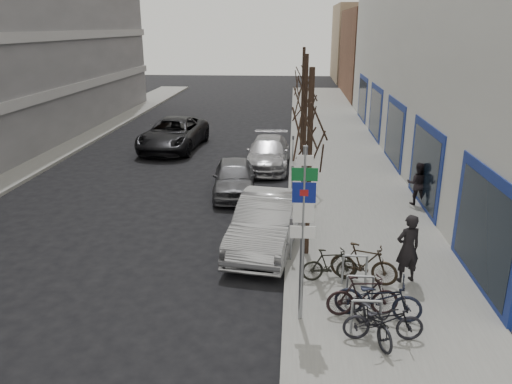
% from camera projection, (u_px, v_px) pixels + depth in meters
% --- Properties ---
extents(ground, '(120.00, 120.00, 0.00)m').
position_uv_depth(ground, '(197.00, 319.00, 11.68)').
color(ground, black).
rests_on(ground, ground).
extents(sidewalk_east, '(5.00, 70.00, 0.15)m').
position_uv_depth(sidewalk_east, '(348.00, 189.00, 20.79)').
color(sidewalk_east, slate).
rests_on(sidewalk_east, ground).
extents(brick_building_far, '(12.00, 14.00, 8.00)m').
position_uv_depth(brick_building_far, '(410.00, 54.00, 47.31)').
color(brick_building_far, brown).
rests_on(brick_building_far, ground).
extents(tan_building_far, '(13.00, 12.00, 9.00)m').
position_uv_depth(tan_building_far, '(388.00, 43.00, 61.30)').
color(tan_building_far, '#937A5B').
rests_on(tan_building_far, ground).
extents(highway_sign_pole, '(0.55, 0.10, 4.20)m').
position_uv_depth(highway_sign_pole, '(303.00, 225.00, 10.72)').
color(highway_sign_pole, gray).
rests_on(highway_sign_pole, ground).
extents(bike_rack, '(0.66, 2.26, 0.83)m').
position_uv_depth(bike_rack, '(360.00, 288.00, 11.76)').
color(bike_rack, gray).
rests_on(bike_rack, sidewalk_east).
extents(tree_near, '(1.80, 1.80, 5.50)m').
position_uv_depth(tree_near, '(310.00, 120.00, 13.50)').
color(tree_near, black).
rests_on(tree_near, ground).
extents(tree_mid, '(1.80, 1.80, 5.50)m').
position_uv_depth(tree_mid, '(306.00, 90.00, 19.65)').
color(tree_mid, black).
rests_on(tree_mid, ground).
extents(tree_far, '(1.80, 1.80, 5.50)m').
position_uv_depth(tree_far, '(303.00, 75.00, 25.79)').
color(tree_far, black).
rests_on(tree_far, ground).
extents(meter_front, '(0.10, 0.08, 1.27)m').
position_uv_depth(meter_front, '(291.00, 235.00, 14.07)').
color(meter_front, gray).
rests_on(meter_front, sidewalk_east).
extents(meter_mid, '(0.10, 0.08, 1.27)m').
position_uv_depth(meter_mid, '(292.00, 178.00, 19.27)').
color(meter_mid, gray).
rests_on(meter_mid, sidewalk_east).
extents(meter_back, '(0.10, 0.08, 1.27)m').
position_uv_depth(meter_back, '(293.00, 146.00, 24.47)').
color(meter_back, gray).
rests_on(meter_back, sidewalk_east).
extents(bike_near_left, '(1.08, 1.82, 1.06)m').
position_uv_depth(bike_near_left, '(373.00, 315.00, 10.62)').
color(bike_near_left, black).
rests_on(bike_near_left, sidewalk_east).
extents(bike_near_right, '(1.74, 0.68, 1.03)m').
position_uv_depth(bike_near_right, '(363.00, 295.00, 11.41)').
color(bike_near_right, black).
rests_on(bike_near_right, sidewalk_east).
extents(bike_mid_curb, '(2.05, 0.95, 1.20)m').
position_uv_depth(bike_mid_curb, '(378.00, 294.00, 11.29)').
color(bike_mid_curb, black).
rests_on(bike_mid_curb, sidewalk_east).
extents(bike_mid_inner, '(1.56, 0.67, 0.92)m').
position_uv_depth(bike_mid_inner, '(330.00, 264.00, 13.01)').
color(bike_mid_inner, black).
rests_on(bike_mid_inner, sidewalk_east).
extents(bike_far_curb, '(1.73, 0.60, 1.05)m').
position_uv_depth(bike_far_curb, '(383.00, 318.00, 10.52)').
color(bike_far_curb, black).
rests_on(bike_far_curb, sidewalk_east).
extents(bike_far_inner, '(1.86, 1.07, 1.08)m').
position_uv_depth(bike_far_inner, '(364.00, 263.00, 12.92)').
color(bike_far_inner, black).
rests_on(bike_far_inner, sidewalk_east).
extents(parked_car_front, '(2.36, 5.09, 1.62)m').
position_uv_depth(parked_car_front, '(267.00, 222.00, 15.29)').
color(parked_car_front, '#A9AAAE').
rests_on(parked_car_front, ground).
extents(parked_car_mid, '(2.08, 4.29, 1.41)m').
position_uv_depth(parked_car_mid, '(234.00, 177.00, 20.17)').
color(parked_car_mid, '#54555A').
rests_on(parked_car_mid, ground).
extents(parked_car_back, '(2.11, 4.96, 1.43)m').
position_uv_depth(parked_car_back, '(268.00, 153.00, 23.95)').
color(parked_car_back, '#A3A2A7').
rests_on(parked_car_back, ground).
extents(lane_car, '(3.22, 6.28, 1.70)m').
position_uv_depth(lane_car, '(173.00, 134.00, 27.53)').
color(lane_car, black).
rests_on(lane_car, ground).
extents(pedestrian_near, '(0.79, 0.65, 1.86)m').
position_uv_depth(pedestrian_near, '(408.00, 248.00, 12.84)').
color(pedestrian_near, black).
rests_on(pedestrian_near, sidewalk_east).
extents(pedestrian_far, '(0.67, 0.52, 1.64)m').
position_uv_depth(pedestrian_far, '(418.00, 183.00, 18.51)').
color(pedestrian_far, black).
rests_on(pedestrian_far, sidewalk_east).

